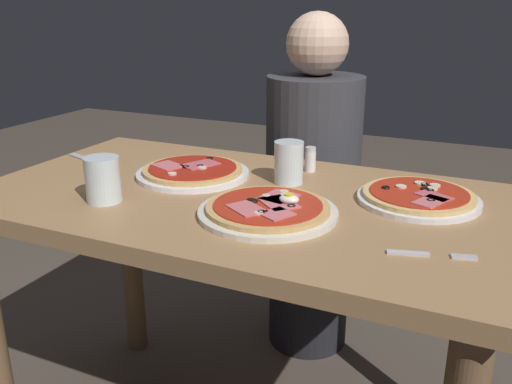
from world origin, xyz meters
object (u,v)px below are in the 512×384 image
at_px(pizza_across_left, 419,197).
at_px(water_glass_near, 103,182).
at_px(pizza_across_right, 193,172).
at_px(dining_table, 237,244).
at_px(pizza_foreground, 268,210).
at_px(diner_person, 312,198).
at_px(salt_shaker, 310,159).
at_px(water_glass_far, 289,165).
at_px(knife, 92,161).
at_px(fork, 424,254).

bearing_deg(pizza_across_left, water_glass_near, -155.91).
bearing_deg(pizza_across_right, water_glass_near, -108.65).
bearing_deg(dining_table, pizza_across_left, 16.68).
bearing_deg(water_glass_near, pizza_across_right, 71.35).
xyz_separation_m(dining_table, water_glass_near, (-0.25, -0.17, 0.18)).
distance_m(pizza_foreground, diner_person, 0.75).
bearing_deg(water_glass_near, salt_shaker, 50.13).
bearing_deg(water_glass_near, pizza_across_left, 24.09).
xyz_separation_m(pizza_foreground, pizza_across_left, (0.28, 0.22, -0.00)).
xyz_separation_m(pizza_foreground, pizza_across_right, (-0.29, 0.17, -0.00)).
relative_size(salt_shaker, diner_person, 0.06).
bearing_deg(water_glass_far, dining_table, -122.94).
height_order(pizza_across_left, water_glass_far, water_glass_far).
bearing_deg(water_glass_near, diner_person, 72.67).
distance_m(pizza_foreground, knife, 0.65).
bearing_deg(pizza_foreground, water_glass_far, 100.42).
distance_m(pizza_foreground, water_glass_near, 0.39).
xyz_separation_m(water_glass_near, water_glass_far, (0.33, 0.30, 0.00)).
relative_size(dining_table, pizza_across_right, 4.20).
relative_size(dining_table, water_glass_near, 11.85).
bearing_deg(pizza_across_left, knife, -177.08).
xyz_separation_m(salt_shaker, diner_person, (-0.11, 0.35, -0.24)).
distance_m(water_glass_near, salt_shaker, 0.55).
relative_size(pizza_across_left, water_glass_far, 2.60).
bearing_deg(knife, pizza_across_left, 2.92).
bearing_deg(salt_shaker, diner_person, 107.16).
height_order(pizza_foreground, knife, pizza_foreground).
xyz_separation_m(fork, knife, (-0.96, 0.24, 0.00)).
xyz_separation_m(pizza_foreground, salt_shaker, (-0.03, 0.34, 0.02)).
bearing_deg(salt_shaker, water_glass_far, -97.82).
xyz_separation_m(water_glass_far, knife, (-0.58, -0.05, -0.04)).
distance_m(pizza_across_right, water_glass_near, 0.27).
bearing_deg(water_glass_far, knife, -174.71).
distance_m(pizza_across_right, fork, 0.67).
xyz_separation_m(pizza_across_left, water_glass_far, (-0.32, 0.01, 0.03)).
distance_m(pizza_across_left, knife, 0.91).
relative_size(pizza_across_left, knife, 1.45).
xyz_separation_m(pizza_across_left, diner_person, (-0.42, 0.48, -0.22)).
bearing_deg(water_glass_near, knife, 135.18).
distance_m(salt_shaker, diner_person, 0.44).
distance_m(water_glass_far, fork, 0.48).
relative_size(water_glass_near, knife, 0.55).
xyz_separation_m(pizza_across_right, water_glass_far, (0.25, 0.05, 0.03)).
distance_m(water_glass_near, water_glass_far, 0.45).
distance_m(pizza_across_left, water_glass_near, 0.72).
relative_size(dining_table, knife, 6.51).
xyz_separation_m(dining_table, pizza_across_right, (-0.17, 0.08, 0.14)).
height_order(water_glass_near, water_glass_far, water_glass_far).
distance_m(water_glass_far, diner_person, 0.55).
bearing_deg(water_glass_far, salt_shaker, 82.18).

